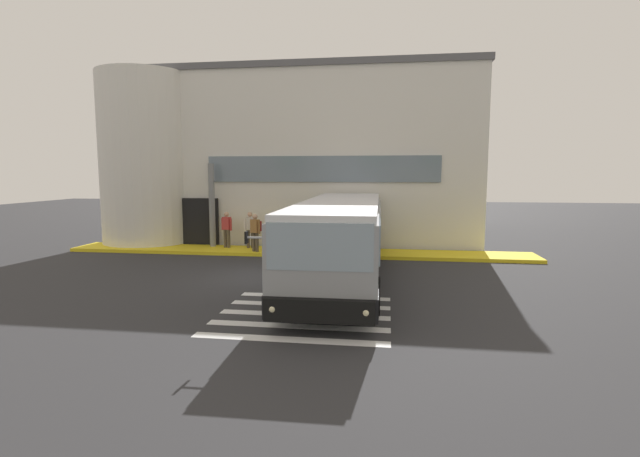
{
  "coord_description": "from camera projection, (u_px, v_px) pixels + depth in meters",
  "views": [
    {
      "loc": [
        4.08,
        -15.66,
        3.62
      ],
      "look_at": [
        1.53,
        1.96,
        1.5
      ],
      "focal_mm": 26.26,
      "sensor_mm": 36.0,
      "label": 1
    }
  ],
  "objects": [
    {
      "name": "passenger_at_curb_edge",
      "position": [
        256.0,
        230.0,
        20.66
      ],
      "size": [
        0.53,
        0.49,
        1.68
      ],
      "color": "#4C4233",
      "rests_on": "boarding_curb"
    },
    {
      "name": "passenger_by_doorway",
      "position": [
        250.0,
        228.0,
        21.69
      ],
      "size": [
        0.55,
        0.35,
        1.68
      ],
      "color": "#4C4233",
      "rests_on": "boarding_curb"
    },
    {
      "name": "boarding_curb",
      "position": [
        296.0,
        252.0,
        21.11
      ],
      "size": [
        20.87,
        2.0,
        0.15
      ],
      "primitive_type": "cube",
      "color": "yellow",
      "rests_on": "ground"
    },
    {
      "name": "bay_paint_stripes",
      "position": [
        304.0,
        315.0,
        11.99
      ],
      "size": [
        4.4,
        3.96,
        0.01
      ],
      "color": "silver",
      "rests_on": "ground"
    },
    {
      "name": "passenger_near_column",
      "position": [
        227.0,
        228.0,
        21.77
      ],
      "size": [
        0.56,
        0.34,
        1.68
      ],
      "color": "#4C4233",
      "rests_on": "boarding_curb"
    },
    {
      "name": "bus_main_foreground",
      "position": [
        341.0,
        241.0,
        15.82
      ],
      "size": [
        3.02,
        11.74,
        2.7
      ],
      "color": "gray",
      "rests_on": "ground"
    },
    {
      "name": "entry_support_column",
      "position": [
        212.0,
        205.0,
        22.04
      ],
      "size": [
        0.28,
        0.28,
        3.91
      ],
      "primitive_type": "cylinder",
      "color": "slate",
      "rests_on": "boarding_curb"
    },
    {
      "name": "ground_plane",
      "position": [
        269.0,
        277.0,
        16.4
      ],
      "size": [
        80.0,
        90.0,
        0.02
      ],
      "primitive_type": "cube",
      "color": "#2B2B2D",
      "rests_on": "ground"
    },
    {
      "name": "terminal_building",
      "position": [
        306.0,
        160.0,
        27.31
      ],
      "size": [
        18.67,
        13.8,
        8.76
      ],
      "color": "silver",
      "rests_on": "ground"
    }
  ]
}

